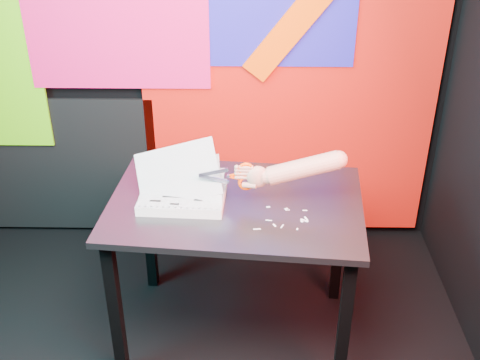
{
  "coord_description": "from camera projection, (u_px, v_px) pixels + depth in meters",
  "views": [
    {
      "loc": [
        0.43,
        -1.59,
        2.14
      ],
      "look_at": [
        0.4,
        0.6,
        0.87
      ],
      "focal_mm": 45.0,
      "sensor_mm": 36.0,
      "label": 1
    }
  ],
  "objects": [
    {
      "name": "printout_stack",
      "position": [
        183.0,
        196.0,
        2.6
      ],
      "size": [
        0.41,
        0.28,
        0.28
      ],
      "rotation": [
        0.0,
        0.0,
        -0.05
      ],
      "color": "beige",
      "rests_on": "work_table"
    },
    {
      "name": "backdrop",
      "position": [
        180.0,
        86.0,
        3.24
      ],
      "size": [
        2.88,
        0.05,
        2.08
      ],
      "color": "red",
      "rests_on": "ground"
    },
    {
      "name": "scissors",
      "position": [
        242.0,
        176.0,
        2.52
      ],
      "size": [
        0.23,
        0.02,
        0.13
      ],
      "rotation": [
        0.0,
        0.0,
        -0.03
      ],
      "color": "#ADB4D4",
      "rests_on": "printout_stack"
    },
    {
      "name": "hand_forearm",
      "position": [
        296.0,
        169.0,
        2.49
      ],
      "size": [
        0.45,
        0.09,
        0.18
      ],
      "rotation": [
        0.0,
        0.0,
        -0.03
      ],
      "color": "tan",
      "rests_on": "work_table"
    },
    {
      "name": "room",
      "position": [
        102.0,
        141.0,
        1.77
      ],
      "size": [
        3.01,
        3.01,
        2.71
      ],
      "color": "black",
      "rests_on": "ground"
    },
    {
      "name": "paper_clippings",
      "position": [
        288.0,
        219.0,
        2.49
      ],
      "size": [
        0.23,
        0.18,
        0.0
      ],
      "color": "silver",
      "rests_on": "work_table"
    },
    {
      "name": "work_table",
      "position": [
        236.0,
        221.0,
        2.66
      ],
      "size": [
        1.16,
        0.83,
        0.75
      ],
      "rotation": [
        0.0,
        0.0,
        -0.09
      ],
      "color": "black",
      "rests_on": "ground"
    }
  ]
}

